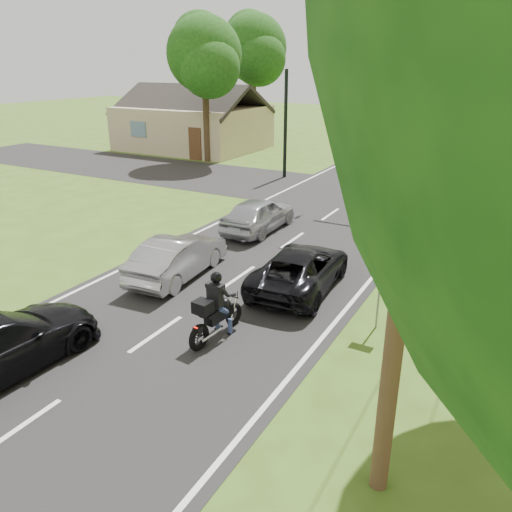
{
  "coord_description": "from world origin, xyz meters",
  "views": [
    {
      "loc": [
        7.46,
        -8.32,
        6.34
      ],
      "look_at": [
        1.19,
        3.0,
        1.3
      ],
      "focal_mm": 35.0,
      "sensor_mm": 36.0,
      "label": 1
    }
  ],
  "objects_px": {
    "utility_pole_near": "(414,171)",
    "sign_white": "(381,270)",
    "dark_suv": "(300,268)",
    "silver_suv": "(259,214)",
    "sign_green": "(446,198)",
    "motorcycle_rider": "(215,313)",
    "traffic_signal": "(428,119)",
    "silver_sedan": "(178,257)"
  },
  "relations": [
    {
      "from": "utility_pole_near",
      "to": "sign_white",
      "type": "distance_m",
      "value": 6.26
    },
    {
      "from": "dark_suv",
      "to": "silver_suv",
      "type": "xyz_separation_m",
      "value": [
        -3.69,
        4.17,
        0.07
      ]
    },
    {
      "from": "dark_suv",
      "to": "sign_green",
      "type": "height_order",
      "value": "sign_green"
    },
    {
      "from": "motorcycle_rider",
      "to": "traffic_signal",
      "type": "height_order",
      "value": "traffic_signal"
    },
    {
      "from": "motorcycle_rider",
      "to": "traffic_signal",
      "type": "distance_m",
      "value": 13.98
    },
    {
      "from": "silver_sedan",
      "to": "sign_green",
      "type": "distance_m",
      "value": 10.27
    },
    {
      "from": "motorcycle_rider",
      "to": "dark_suv",
      "type": "xyz_separation_m",
      "value": [
        0.61,
        3.67,
        -0.06
      ]
    },
    {
      "from": "silver_sedan",
      "to": "silver_suv",
      "type": "xyz_separation_m",
      "value": [
        0.0,
        5.26,
        0.02
      ]
    },
    {
      "from": "motorcycle_rider",
      "to": "silver_suv",
      "type": "xyz_separation_m",
      "value": [
        -3.08,
        7.83,
        0.01
      ]
    },
    {
      "from": "silver_sedan",
      "to": "sign_green",
      "type": "relative_size",
      "value": 1.89
    },
    {
      "from": "motorcycle_rider",
      "to": "sign_green",
      "type": "height_order",
      "value": "sign_green"
    },
    {
      "from": "motorcycle_rider",
      "to": "traffic_signal",
      "type": "relative_size",
      "value": 0.32
    },
    {
      "from": "utility_pole_near",
      "to": "sign_white",
      "type": "bearing_deg",
      "value": 106.76
    },
    {
      "from": "traffic_signal",
      "to": "sign_green",
      "type": "xyz_separation_m",
      "value": [
        1.56,
        -3.02,
        -2.54
      ]
    },
    {
      "from": "dark_suv",
      "to": "sign_green",
      "type": "relative_size",
      "value": 2.09
    },
    {
      "from": "silver_sedan",
      "to": "sign_white",
      "type": "relative_size",
      "value": 1.89
    },
    {
      "from": "traffic_signal",
      "to": "sign_white",
      "type": "height_order",
      "value": "traffic_signal"
    },
    {
      "from": "motorcycle_rider",
      "to": "sign_green",
      "type": "xyz_separation_m",
      "value": [
        3.51,
        10.39,
        0.91
      ]
    },
    {
      "from": "sign_white",
      "to": "motorcycle_rider",
      "type": "bearing_deg",
      "value": -144.17
    },
    {
      "from": "traffic_signal",
      "to": "utility_pole_near",
      "type": "relative_size",
      "value": 0.64
    },
    {
      "from": "silver_sedan",
      "to": "utility_pole_near",
      "type": "height_order",
      "value": "utility_pole_near"
    },
    {
      "from": "dark_suv",
      "to": "traffic_signal",
      "type": "distance_m",
      "value": 10.44
    },
    {
      "from": "silver_sedan",
      "to": "utility_pole_near",
      "type": "relative_size",
      "value": 0.4
    },
    {
      "from": "motorcycle_rider",
      "to": "silver_suv",
      "type": "distance_m",
      "value": 8.42
    },
    {
      "from": "sign_green",
      "to": "sign_white",
      "type": "bearing_deg",
      "value": -91.43
    },
    {
      "from": "silver_suv",
      "to": "utility_pole_near",
      "type": "height_order",
      "value": "utility_pole_near"
    },
    {
      "from": "silver_sedan",
      "to": "dark_suv",
      "type": "bearing_deg",
      "value": -168.52
    },
    {
      "from": "silver_sedan",
      "to": "sign_white",
      "type": "height_order",
      "value": "sign_white"
    },
    {
      "from": "dark_suv",
      "to": "sign_green",
      "type": "bearing_deg",
      "value": -117.84
    },
    {
      "from": "utility_pole_near",
      "to": "silver_suv",
      "type": "bearing_deg",
      "value": 127.13
    },
    {
      "from": "silver_suv",
      "to": "sign_white",
      "type": "relative_size",
      "value": 1.9
    },
    {
      "from": "sign_white",
      "to": "dark_suv",
      "type": "bearing_deg",
      "value": 154.65
    },
    {
      "from": "motorcycle_rider",
      "to": "utility_pole_near",
      "type": "relative_size",
      "value": 0.2
    },
    {
      "from": "silver_sedan",
      "to": "traffic_signal",
      "type": "xyz_separation_m",
      "value": [
        5.04,
        10.83,
        3.46
      ]
    },
    {
      "from": "dark_suv",
      "to": "silver_sedan",
      "type": "xyz_separation_m",
      "value": [
        -3.7,
        -1.09,
        0.04
      ]
    },
    {
      "from": "utility_pole_near",
      "to": "dark_suv",
      "type": "bearing_deg",
      "value": 123.86
    },
    {
      "from": "silver_sedan",
      "to": "sign_white",
      "type": "distance_m",
      "value": 6.47
    },
    {
      "from": "silver_suv",
      "to": "utility_pole_near",
      "type": "relative_size",
      "value": 0.4
    },
    {
      "from": "silver_suv",
      "to": "utility_pole_near",
      "type": "bearing_deg",
      "value": 126.8
    },
    {
      "from": "sign_white",
      "to": "traffic_signal",
      "type": "bearing_deg",
      "value": 97.05
    },
    {
      "from": "silver_suv",
      "to": "motorcycle_rider",
      "type": "bearing_deg",
      "value": 111.15
    },
    {
      "from": "silver_sedan",
      "to": "traffic_signal",
      "type": "distance_m",
      "value": 12.44
    }
  ]
}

